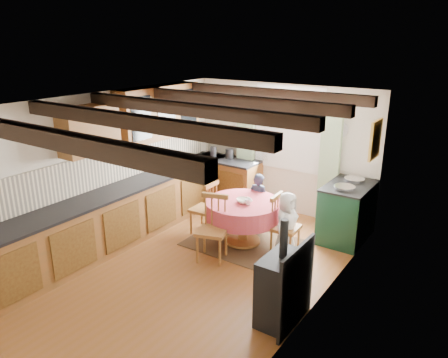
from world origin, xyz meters
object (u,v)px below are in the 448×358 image
Objects in this scene: dining_table at (243,222)px; child_far at (258,202)px; chair_near at (212,229)px; child_right at (286,225)px; cup at (248,202)px; chair_left at (204,207)px; cast_iron_stove at (282,272)px; chair_right at (286,226)px; aga_range at (347,212)px.

child_far is (-0.05, 0.58, 0.15)m from dining_table.
chair_near is at bearing 89.08° from child_far.
cup is at bearing 105.53° from child_right.
cast_iron_stove is (2.17, -1.40, 0.18)m from chair_left.
chair_near is at bearing -110.40° from cup.
chair_near is at bearing -97.62° from dining_table.
child_right is at bearing 10.16° from cup.
chair_right is 0.95m from child_far.
child_far is 0.98m from child_right.
aga_range reaches higher than chair_right.
chair_near reaches higher than chair_left.
child_right is at bearing -140.80° from chair_right.
dining_table is 1.18× the size of child_right.
cup is at bearing 107.07° from child_far.
chair_near reaches higher than cup.
chair_near is 9.76× the size of cup.
aga_range is at bearing 34.36° from chair_near.
dining_table is at bearing 96.15° from child_far.
chair_right is at bearing 146.70° from child_far.
chair_right is (1.48, 0.09, 0.01)m from chair_left.
chair_left is at bearing -176.54° from dining_table.
aga_range reaches higher than dining_table.
cup reaches higher than dining_table.
chair_left is 0.92× the size of child_right.
aga_range is at bearing -22.20° from child_right.
chair_left is at bearing 147.14° from cast_iron_stove.
cast_iron_stove is at bearing 126.99° from child_far.
child_far is at bearing 125.98° from cast_iron_stove.
chair_right is at bearing 91.22° from chair_left.
chair_near is 0.98× the size of child_right.
child_far is 0.74m from cup.
child_far is at bearing 95.14° from dining_table.
aga_range is at bearing 92.47° from cast_iron_stove.
chair_near is 0.98× the size of child_far.
cast_iron_stove is 1.27× the size of child_far.
child_right is at bearing 114.50° from cast_iron_stove.
child_far is at bearing 60.61° from child_right.
aga_range is 0.80× the size of cast_iron_stove.
child_far is (-1.47, 2.03, -0.14)m from cast_iron_stove.
aga_range is 2.56m from cast_iron_stove.
chair_near is 1.07× the size of chair_left.
cast_iron_stove is (1.42, -1.45, 0.28)m from dining_table.
aga_range is at bearing -158.19° from child_far.
chair_near is 0.96× the size of aga_range.
cup is at bearing -134.70° from aga_range.
chair_right is at bearing 114.84° from cast_iron_stove.
child_right reaches higher than chair_left.
child_right reaches higher than chair_right.
child_far is (-0.78, 0.53, 0.04)m from chair_right.
cup is (0.14, -0.08, 0.41)m from dining_table.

